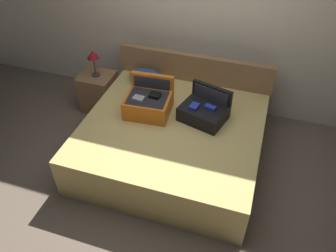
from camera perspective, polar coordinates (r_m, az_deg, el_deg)
name	(u,v)px	position (r m, az deg, el deg)	size (l,w,h in m)	color
ground_plane	(161,183)	(3.78, -1.26, -9.51)	(12.00, 12.00, 0.00)	#6B5B4C
back_wall	(203,11)	(4.32, 5.99, 18.67)	(8.00, 0.10, 2.60)	beige
bed	(172,142)	(3.86, 0.62, -2.75)	(1.93, 1.79, 0.51)	tan
headboard	(193,85)	(4.45, 4.28, 6.87)	(1.97, 0.08, 0.87)	olive
hard_case_large	(148,102)	(3.80, -3.31, 4.01)	(0.52, 0.47, 0.38)	#D16619
hard_case_medium	(204,111)	(3.73, 6.08, 2.56)	(0.56, 0.50, 0.34)	black
pillow_near_headboard	(146,77)	(4.34, -3.66, 8.32)	(0.46, 0.29, 0.17)	navy
nightstand	(99,92)	(4.73, -11.59, 5.71)	(0.44, 0.40, 0.52)	olive
table_lamp	(93,56)	(4.45, -12.52, 11.40)	(0.15, 0.15, 0.36)	#3F3833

